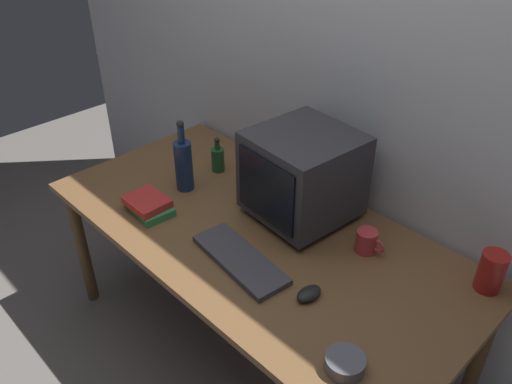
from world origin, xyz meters
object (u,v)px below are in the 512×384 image
Objects in this scene: computer_mouse at (309,294)px; metal_canister at (491,272)px; keyboard at (240,259)px; book_stack at (148,205)px; bottle_tall at (184,164)px; cd_spindle at (345,363)px; crt_monitor at (302,175)px; mug at (367,241)px; bottle_short at (218,158)px.

computer_mouse is 0.63m from metal_canister.
book_stack reaches higher than keyboard.
computer_mouse is at bearing -8.26° from bottle_tall.
crt_monitor is at bearing 141.36° from cd_spindle.
keyboard is at bearing -83.48° from crt_monitor.
cd_spindle is at bearing -3.24° from keyboard.
mug is at bearing 119.35° from cd_spindle.
bottle_short is 1.20m from cd_spindle.
bottle_short reaches higher than mug.
book_stack is 1.39× the size of metal_canister.
book_stack is 1.74× the size of cd_spindle.
mug is at bearing 60.17° from keyboard.
bottle_tall is (-0.49, -0.22, -0.07)m from crt_monitor.
computer_mouse is 0.83× the size of cd_spindle.
keyboard is at bearing -143.15° from metal_canister.
crt_monitor is at bearing 23.77° from bottle_tall.
bottle_short is at bearing -178.71° from crt_monitor.
crt_monitor is at bearing 138.75° from computer_mouse.
bottle_tall is at bearing -85.92° from bottle_short.
keyboard is 2.01× the size of book_stack.
bottle_tall reaches higher than book_stack.
bottle_tall is 2.78× the size of mug.
metal_canister reaches higher than book_stack.
cd_spindle is at bearing -13.51° from bottle_tall.
metal_canister reaches higher than keyboard.
crt_monitor is 2.78× the size of metal_canister.
crt_monitor is 2.42× the size of bottle_short.
book_stack is 0.90m from mug.
bottle_short is at bearing 162.58° from computer_mouse.
bottle_short reaches higher than cd_spindle.
mug is 1.00× the size of cd_spindle.
keyboard is 0.57m from bottle_tall.
bottle_tall is at bearing 169.72° from keyboard.
keyboard is 2.80× the size of metal_canister.
metal_canister is (0.74, 0.14, -0.12)m from crt_monitor.
crt_monitor is 0.51m from computer_mouse.
crt_monitor is at bearing 43.67° from book_stack.
bottle_short reaches higher than keyboard.
metal_canister is at bearing 10.65° from crt_monitor.
mug is 0.43m from metal_canister.
crt_monitor is 0.36m from mug.
computer_mouse is at bearing -88.33° from mug.
bottle_short is (-0.01, 0.21, -0.06)m from bottle_tall.
mug is at bearing 0.44° from crt_monitor.
computer_mouse is 0.85m from bottle_tall.
computer_mouse is 0.30× the size of bottle_tall.
bottle_tall is 0.24m from book_stack.
keyboard is 0.48m from mug.
bottle_tall is at bearing -165.03° from mug.
cd_spindle is (0.26, -0.14, 0.00)m from computer_mouse.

